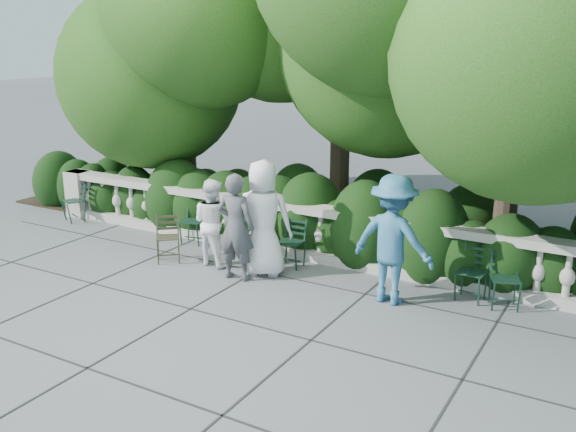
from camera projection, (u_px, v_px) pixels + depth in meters
The scene contains 15 objects.
ground at pixel (256, 293), 10.00m from camera, with size 90.00×90.00×0.00m, color #505358.
balustrade at pixel (311, 233), 11.36m from camera, with size 12.00×0.44×1.00m.
shrub_hedge at pixel (339, 241), 12.50m from camera, with size 15.00×2.60×1.70m, color black, non-canonical shape.
tree_canopy at pixel (384, 30), 11.24m from camera, with size 15.04×6.52×6.78m.
chair_a at pixel (69, 222), 13.75m from camera, with size 0.44×0.48×0.84m, color black, non-canonical shape.
chair_b at pixel (190, 246), 12.23m from camera, with size 0.44×0.48×0.84m, color black, non-canonical shape.
chair_c at pixel (287, 269), 11.01m from camera, with size 0.44×0.48×0.84m, color black, non-canonical shape.
chair_d at pixel (248, 260), 11.46m from camera, with size 0.44×0.48×0.84m, color black, non-canonical shape.
chair_e at pixel (466, 303), 9.61m from camera, with size 0.44×0.48×0.84m, color black, non-canonical shape.
chair_f at pixel (504, 312), 9.32m from camera, with size 0.44×0.48×0.84m, color black, non-canonical shape.
chair_weathered at pixel (169, 264), 11.24m from camera, with size 0.44×0.48×0.84m, color black, non-canonical shape.
person_businessman at pixel (263, 218), 10.51m from camera, with size 0.95×0.62×1.95m, color white.
person_woman_grey at pixel (236, 227), 10.35m from camera, with size 0.65×0.42×1.77m, color #46474B.
person_casual_man at pixel (213, 222), 11.05m from camera, with size 0.74×0.58×1.53m, color white.
person_older_blue at pixel (393, 240), 9.43m from camera, with size 1.26×0.72×1.95m, color #2E658B.
Camera 1 is at (5.07, -7.80, 3.89)m, focal length 40.00 mm.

